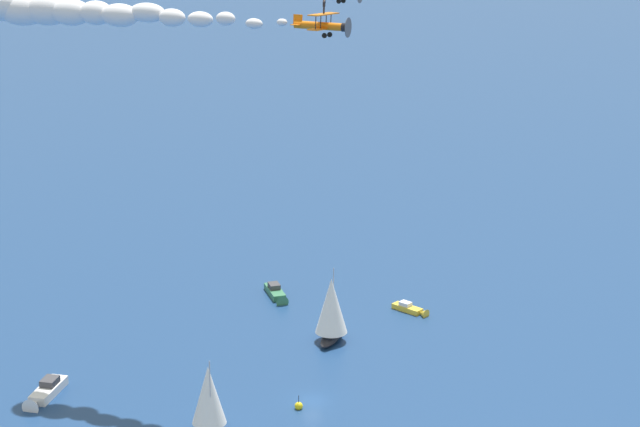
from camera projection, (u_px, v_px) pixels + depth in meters
The scene contains 10 objects.
ground_plane at pixel (312, 400), 172.95m from camera, with size 2000.00×2000.00×0.00m, color navy.
motorboat_near_centre at pixel (412, 309), 202.40m from camera, with size 6.36×4.26×1.83m.
motorboat_far_port at pixel (277, 294), 208.43m from camera, with size 8.12×2.78×2.31m.
sailboat_far_stbd at pixel (331, 309), 190.34m from camera, with size 8.23×7.42×11.19m.
sailboat_inshore at pixel (209, 399), 162.84m from camera, with size 8.15×4.73×10.32m.
motorboat_ahead at pixel (44, 393), 173.33m from camera, with size 8.99×7.40×2.71m.
marker_buoy at pixel (299, 406), 170.52m from camera, with size 1.10×1.10×2.10m.
biplane_wingman at pixel (323, 25), 147.66m from camera, with size 6.46×6.61×3.63m.
wingwalker_wingman at pixel (324, 5), 147.19m from camera, with size 0.74×0.69×1.78m.
smoke_trail_wingman at pixel (54, 10), 159.71m from camera, with size 31.19×34.60×5.06m.
Camera 1 is at (145.92, -57.53, 77.09)m, focal length 72.46 mm.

